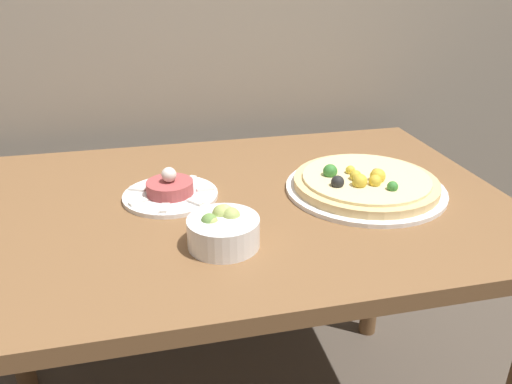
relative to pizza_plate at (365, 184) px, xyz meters
The scene contains 4 objects.
dining_table 0.36m from the pizza_plate, behind, with size 1.30×0.81×0.77m.
pizza_plate is the anchor object (origin of this frame).
tartare_plate 0.45m from the pizza_plate, behind, with size 0.21×0.21×0.07m.
small_bowl 0.40m from the pizza_plate, 155.46° to the right, with size 0.14×0.14×0.07m.
Camera 1 is at (-0.14, -0.58, 1.25)m, focal length 35.00 mm.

